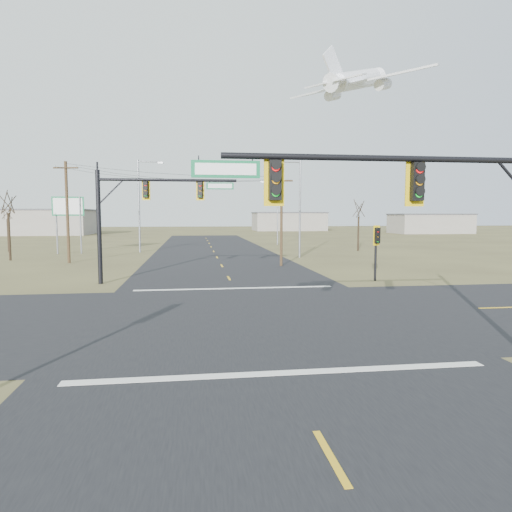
{
  "coord_description": "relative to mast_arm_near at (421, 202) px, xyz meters",
  "views": [
    {
      "loc": [
        -2.46,
        -19.75,
        4.46
      ],
      "look_at": [
        0.41,
        1.0,
        2.57
      ],
      "focal_mm": 32.0,
      "sensor_mm": 36.0,
      "label": 1
    }
  ],
  "objects": [
    {
      "name": "warehouse_left",
      "position": [
        -43.83,
        97.72,
        -2.07
      ],
      "size": [
        28.0,
        14.0,
        5.5
      ],
      "primitive_type": "cube",
      "color": "gray",
      "rests_on": "ground"
    },
    {
      "name": "streetlight_a",
      "position": [
        4.55,
        34.62,
        0.84
      ],
      "size": [
        2.81,
        0.33,
        10.08
      ],
      "rotation": [
        0.0,
        0.0,
        0.16
      ],
      "color": "gray",
      "rests_on": "ground"
    },
    {
      "name": "ground",
      "position": [
        -3.83,
        7.72,
        -4.82
      ],
      "size": [
        320.0,
        320.0,
        0.0
      ],
      "primitive_type": "plane",
      "color": "olive",
      "rests_on": "ground"
    },
    {
      "name": "warehouse_mid",
      "position": [
        21.17,
        117.72,
        -2.32
      ],
      "size": [
        20.0,
        12.0,
        5.0
      ],
      "primitive_type": "cube",
      "color": "gray",
      "rests_on": "ground"
    },
    {
      "name": "highway_sign",
      "position": [
        -20.45,
        42.8,
        -0.22
      ],
      "size": [
        3.49,
        0.32,
        6.56
      ],
      "rotation": [
        0.0,
        0.0,
        0.07
      ],
      "color": "gray",
      "rests_on": "ground"
    },
    {
      "name": "stop_bar_far",
      "position": [
        -3.83,
        15.22,
        -4.79
      ],
      "size": [
        12.0,
        0.4,
        0.01
      ],
      "primitive_type": "cube",
      "color": "silver",
      "rests_on": "road_ns"
    },
    {
      "name": "stop_bar_near",
      "position": [
        -3.83,
        0.22,
        -4.79
      ],
      "size": [
        12.0,
        0.4,
        0.01
      ],
      "primitive_type": "cube",
      "color": "silver",
      "rests_on": "road_ns"
    },
    {
      "name": "jet_airliner",
      "position": [
        28.05,
        82.5,
        27.84
      ],
      "size": [
        32.19,
        31.89,
        15.66
      ],
      "rotation": [
        0.0,
        -0.29,
        0.66
      ],
      "color": "white"
    },
    {
      "name": "bare_tree_b",
      "position": [
        -28.56,
        46.83,
        0.06
      ],
      "size": [
        3.04,
        3.04,
        6.1
      ],
      "rotation": [
        0.0,
        0.0,
        0.34
      ],
      "color": "black",
      "rests_on": "ground"
    },
    {
      "name": "bare_tree_a",
      "position": [
        -24.16,
        35.5,
        0.94
      ],
      "size": [
        3.19,
        3.19,
        7.28
      ],
      "rotation": [
        0.0,
        0.0,
        -0.08
      ],
      "color": "black",
      "rests_on": "ground"
    },
    {
      "name": "streetlight_b",
      "position": [
        6.07,
        55.43,
        0.61
      ],
      "size": [
        2.71,
        0.38,
        9.67
      ],
      "rotation": [
        0.0,
        0.0,
        -0.28
      ],
      "color": "gray",
      "rests_on": "ground"
    },
    {
      "name": "road_ew",
      "position": [
        -3.83,
        7.72,
        -4.81
      ],
      "size": [
        160.0,
        14.0,
        0.02
      ],
      "primitive_type": "cube",
      "color": "black",
      "rests_on": "ground"
    },
    {
      "name": "mast_arm_far",
      "position": [
        -9.38,
        18.44,
        0.46
      ],
      "size": [
        9.04,
        0.54,
        7.32
      ],
      "rotation": [
        0.0,
        0.0,
        -0.27
      ],
      "color": "black",
      "rests_on": "ground"
    },
    {
      "name": "utility_pole_near",
      "position": [
        1.32,
        26.98,
        -0.62
      ],
      "size": [
        1.94,
        0.52,
        7.99
      ],
      "rotation": [
        0.0,
        0.0,
        -0.21
      ],
      "color": "#44321D",
      "rests_on": "ground"
    },
    {
      "name": "bare_tree_c",
      "position": [
        14.02,
        42.24,
        0.49
      ],
      "size": [
        3.39,
        3.39,
        6.77
      ],
      "rotation": [
        0.0,
        0.0,
        0.21
      ],
      "color": "black",
      "rests_on": "ground"
    },
    {
      "name": "mast_arm_near",
      "position": [
        0.0,
        0.0,
        0.0
      ],
      "size": [
        10.33,
        0.41,
        6.6
      ],
      "rotation": [
        0.0,
        0.0,
        -0.01
      ],
      "color": "black",
      "rests_on": "ground"
    },
    {
      "name": "warehouse_right",
      "position": [
        51.17,
        92.72,
        -2.57
      ],
      "size": [
        18.0,
        10.0,
        4.5
      ],
      "primitive_type": "cube",
      "color": "gray",
      "rests_on": "ground"
    },
    {
      "name": "utility_pole_far",
      "position": [
        -17.8,
        32.28,
        0.05
      ],
      "size": [
        2.29,
        0.44,
        9.37
      ],
      "rotation": [
        0.0,
        0.0,
        -0.14
      ],
      "color": "#44321D",
      "rests_on": "ground"
    },
    {
      "name": "pedestal_signal_ne",
      "position": [
        5.95,
        17.17,
        -2.01
      ],
      "size": [
        0.67,
        0.58,
        3.79
      ],
      "rotation": [
        0.0,
        0.0,
        0.38
      ],
      "color": "black",
      "rests_on": "ground"
    },
    {
      "name": "road_ns",
      "position": [
        -3.83,
        7.72,
        -4.81
      ],
      "size": [
        14.0,
        160.0,
        0.02
      ],
      "primitive_type": "cube",
      "color": "black",
      "rests_on": "ground"
    },
    {
      "name": "streetlight_c",
      "position": [
        -12.38,
        43.72,
        1.32
      ],
      "size": [
        3.05,
        0.39,
        10.93
      ],
      "rotation": [
        0.0,
        0.0,
        -0.21
      ],
      "color": "gray",
      "rests_on": "ground"
    }
  ]
}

